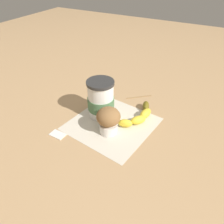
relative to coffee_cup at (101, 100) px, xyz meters
The scene contains 7 objects.
ground_plane 0.09m from the coffee_cup, 25.37° to the right, with size 3.00×3.00×0.00m, color tan.
paper_napkin 0.09m from the coffee_cup, 25.37° to the right, with size 0.27×0.27×0.00m, color beige.
coffee_cup is the anchor object (origin of this frame).
muffin 0.10m from the coffee_cup, 45.24° to the right, with size 0.08×0.08×0.09m.
banana 0.15m from the coffee_cup, 17.02° to the left, with size 0.09×0.18×0.03m.
sugar_packet 0.19m from the coffee_cup, 112.72° to the right, with size 0.05×0.03×0.01m, color white.
wooden_stirrer 0.21m from the coffee_cup, 67.21° to the left, with size 0.11×0.01×0.00m, color #9E7547.
Camera 1 is at (0.29, -0.52, 0.49)m, focal length 35.00 mm.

